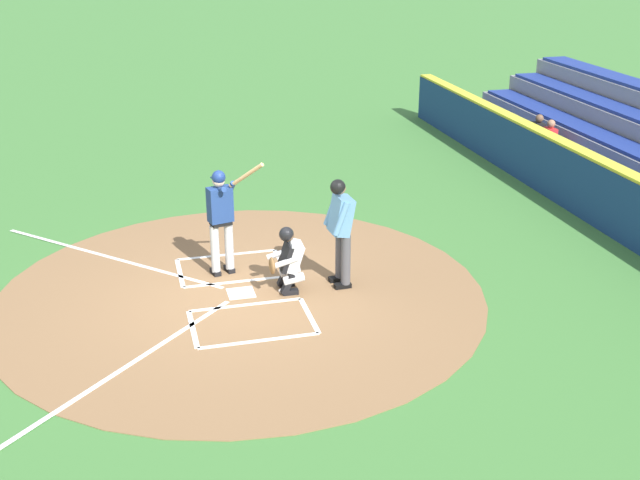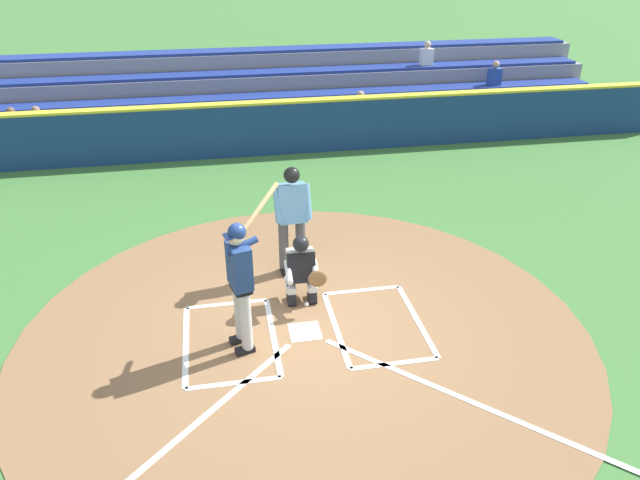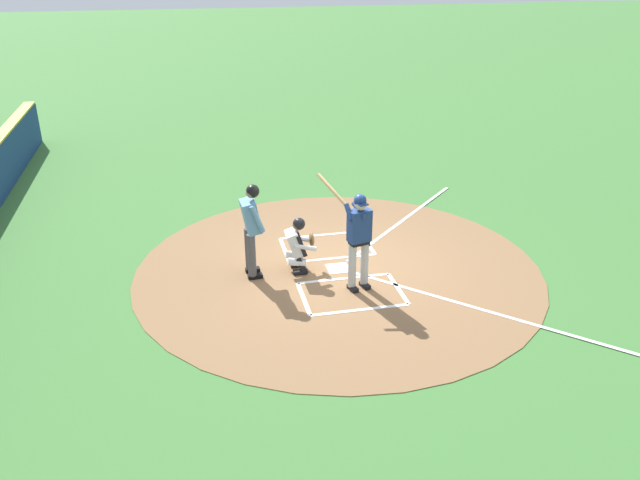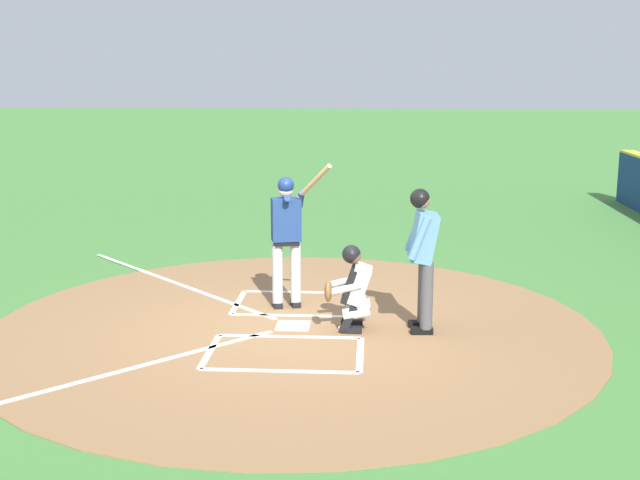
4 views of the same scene
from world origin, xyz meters
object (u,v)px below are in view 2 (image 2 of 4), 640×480
catcher (302,268)px  baseball (307,304)px  batter (241,277)px  plate_umpire (292,213)px

catcher → baseball: bearing=105.8°
batter → baseball: 1.65m
batter → catcher: bearing=-135.0°
catcher → baseball: 0.57m
batter → catcher: (-0.94, -0.94, -0.51)m
catcher → plate_umpire: 1.02m
batter → baseball: (-0.98, -0.80, -1.06)m
baseball → plate_umpire: bearing=-87.1°
plate_umpire → baseball: size_ratio=25.20×
plate_umpire → baseball: (-0.05, 1.04, -1.04)m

